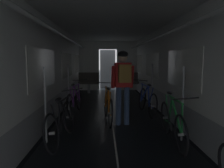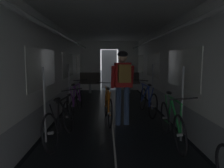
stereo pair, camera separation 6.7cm
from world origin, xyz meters
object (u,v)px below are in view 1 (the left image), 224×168
(bench_seat_far_right, at_px, (128,81))
(bicycle_black, at_px, (61,122))
(bench_seat_far_left, at_px, (89,81))
(bicycle_orange_in_aisle, at_px, (108,106))
(bicycle_purple, at_px, (75,101))
(bicycle_blue, at_px, (147,101))
(bicycle_green, at_px, (172,122))
(person_cyclist_aisle, at_px, (123,80))

(bench_seat_far_right, height_order, bicycle_black, bicycle_black)
(bench_seat_far_left, height_order, bicycle_orange_in_aisle, bench_seat_far_left)
(bench_seat_far_right, distance_m, bicycle_orange_in_aisle, 4.79)
(bicycle_purple, relative_size, bicycle_orange_in_aisle, 1.00)
(bicycle_blue, distance_m, bicycle_purple, 2.03)
(bicycle_green, bearing_deg, bicycle_orange_in_aisle, 129.75)
(bicycle_green, height_order, person_cyclist_aisle, person_cyclist_aisle)
(bicycle_green, xyz_separation_m, bicycle_blue, (-0.05, 2.11, -0.00))
(bicycle_purple, height_order, bicycle_orange_in_aisle, bicycle_purple)
(bicycle_black, distance_m, bicycle_orange_in_aisle, 1.54)
(bench_seat_far_left, height_order, bicycle_green, bench_seat_far_left)
(bench_seat_far_right, height_order, bicycle_purple, bench_seat_far_right)
(person_cyclist_aisle, bearing_deg, bicycle_orange_in_aisle, 142.38)
(bench_seat_far_left, relative_size, bicycle_blue, 0.58)
(bicycle_orange_in_aisle, bearing_deg, bicycle_purple, 139.88)
(bicycle_green, relative_size, bicycle_purple, 1.00)
(bicycle_green, bearing_deg, person_cyclist_aisle, 125.85)
(bench_seat_far_right, height_order, bicycle_blue, bench_seat_far_right)
(bicycle_green, height_order, bicycle_blue, bicycle_blue)
(bench_seat_far_right, relative_size, bicycle_blue, 0.58)
(bicycle_black, distance_m, person_cyclist_aisle, 1.73)
(bench_seat_far_right, bearing_deg, bicycle_black, -107.65)
(bicycle_purple, bearing_deg, bench_seat_far_left, 88.31)
(bicycle_blue, xyz_separation_m, bicycle_black, (-2.00, -1.98, -0.00))
(bench_seat_far_right, relative_size, bicycle_orange_in_aisle, 0.58)
(person_cyclist_aisle, bearing_deg, bicycle_black, -141.04)
(person_cyclist_aisle, bearing_deg, bicycle_purple, 140.54)
(bicycle_blue, height_order, person_cyclist_aisle, person_cyclist_aisle)
(bench_seat_far_right, bearing_deg, bicycle_orange_in_aisle, -102.05)
(bicycle_black, bearing_deg, bench_seat_far_right, 72.35)
(person_cyclist_aisle, bearing_deg, bench_seat_far_left, 103.01)
(bicycle_green, relative_size, bicycle_black, 1.00)
(bench_seat_far_left, distance_m, bench_seat_far_right, 1.80)
(bench_seat_far_right, distance_m, bicycle_green, 6.07)
(bicycle_black, bearing_deg, bench_seat_far_left, 89.14)
(bench_seat_far_left, distance_m, bicycle_orange_in_aisle, 4.75)
(bicycle_purple, bearing_deg, bicycle_black, -89.27)
(bicycle_green, relative_size, person_cyclist_aisle, 0.98)
(bench_seat_far_right, xyz_separation_m, bicycle_blue, (0.11, -3.96, -0.19))
(bicycle_purple, distance_m, bicycle_orange_in_aisle, 1.20)
(bicycle_black, bearing_deg, bicycle_purple, 90.73)
(bench_seat_far_right, bearing_deg, bicycle_green, -88.53)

